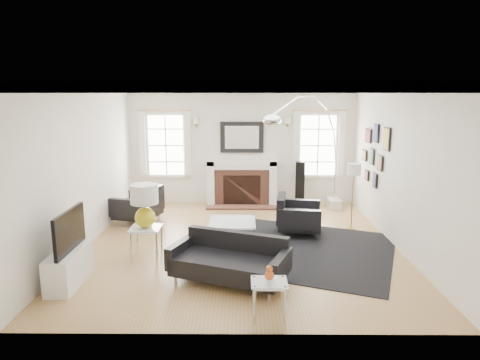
{
  "coord_description": "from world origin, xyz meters",
  "views": [
    {
      "loc": [
        0.03,
        -7.41,
        2.67
      ],
      "look_at": [
        -0.03,
        0.3,
        1.12
      ],
      "focal_mm": 32.0,
      "sensor_mm": 36.0,
      "label": 1
    }
  ],
  "objects_px": {
    "fireplace": "(242,183)",
    "armchair_right": "(296,216)",
    "gourd_lamp": "(145,203)",
    "armchair_left": "(140,206)",
    "coffee_table": "(232,223)",
    "arc_floor_lamp": "(306,150)",
    "sofa": "(230,261)"
  },
  "relations": [
    {
      "from": "gourd_lamp",
      "to": "fireplace",
      "type": "bearing_deg",
      "value": 66.22
    },
    {
      "from": "fireplace",
      "to": "armchair_right",
      "type": "bearing_deg",
      "value": -64.15
    },
    {
      "from": "armchair_right",
      "to": "arc_floor_lamp",
      "type": "bearing_deg",
      "value": 74.57
    },
    {
      "from": "gourd_lamp",
      "to": "coffee_table",
      "type": "bearing_deg",
      "value": 33.09
    },
    {
      "from": "armchair_left",
      "to": "armchair_right",
      "type": "distance_m",
      "value": 3.28
    },
    {
      "from": "coffee_table",
      "to": "arc_floor_lamp",
      "type": "xyz_separation_m",
      "value": [
        1.57,
        1.64,
        1.14
      ]
    },
    {
      "from": "coffee_table",
      "to": "arc_floor_lamp",
      "type": "bearing_deg",
      "value": 46.36
    },
    {
      "from": "fireplace",
      "to": "armchair_right",
      "type": "xyz_separation_m",
      "value": [
        1.06,
        -2.2,
        -0.2
      ]
    },
    {
      "from": "arc_floor_lamp",
      "to": "armchair_left",
      "type": "bearing_deg",
      "value": -171.94
    },
    {
      "from": "sofa",
      "to": "arc_floor_lamp",
      "type": "relative_size",
      "value": 0.67
    },
    {
      "from": "sofa",
      "to": "gourd_lamp",
      "type": "height_order",
      "value": "gourd_lamp"
    },
    {
      "from": "coffee_table",
      "to": "gourd_lamp",
      "type": "relative_size",
      "value": 1.18
    },
    {
      "from": "gourd_lamp",
      "to": "armchair_left",
      "type": "bearing_deg",
      "value": 105.85
    },
    {
      "from": "fireplace",
      "to": "armchair_left",
      "type": "relative_size",
      "value": 1.53
    },
    {
      "from": "armchair_right",
      "to": "armchair_left",
      "type": "bearing_deg",
      "value": 167.52
    },
    {
      "from": "fireplace",
      "to": "gourd_lamp",
      "type": "bearing_deg",
      "value": -113.78
    },
    {
      "from": "armchair_left",
      "to": "coffee_table",
      "type": "relative_size",
      "value": 1.31
    },
    {
      "from": "fireplace",
      "to": "coffee_table",
      "type": "bearing_deg",
      "value": -93.67
    },
    {
      "from": "fireplace",
      "to": "gourd_lamp",
      "type": "distance_m",
      "value": 3.88
    },
    {
      "from": "coffee_table",
      "to": "armchair_left",
      "type": "bearing_deg",
      "value": 149.88
    },
    {
      "from": "armchair_right",
      "to": "gourd_lamp",
      "type": "height_order",
      "value": "gourd_lamp"
    },
    {
      "from": "fireplace",
      "to": "armchair_left",
      "type": "distance_m",
      "value": 2.61
    },
    {
      "from": "fireplace",
      "to": "coffee_table",
      "type": "relative_size",
      "value": 2.01
    },
    {
      "from": "coffee_table",
      "to": "sofa",
      "type": "bearing_deg",
      "value": -89.47
    },
    {
      "from": "fireplace",
      "to": "armchair_left",
      "type": "bearing_deg",
      "value": -145.18
    },
    {
      "from": "gourd_lamp",
      "to": "arc_floor_lamp",
      "type": "height_order",
      "value": "arc_floor_lamp"
    },
    {
      "from": "armchair_left",
      "to": "gourd_lamp",
      "type": "height_order",
      "value": "gourd_lamp"
    },
    {
      "from": "armchair_left",
      "to": "arc_floor_lamp",
      "type": "distance_m",
      "value": 3.75
    },
    {
      "from": "sofa",
      "to": "armchair_right",
      "type": "xyz_separation_m",
      "value": [
        1.22,
        2.17,
        0.05
      ]
    },
    {
      "from": "armchair_right",
      "to": "coffee_table",
      "type": "height_order",
      "value": "armchair_right"
    },
    {
      "from": "sofa",
      "to": "gourd_lamp",
      "type": "relative_size",
      "value": 2.57
    },
    {
      "from": "armchair_right",
      "to": "coffee_table",
      "type": "xyz_separation_m",
      "value": [
        -1.23,
        -0.43,
        0.0
      ]
    }
  ]
}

